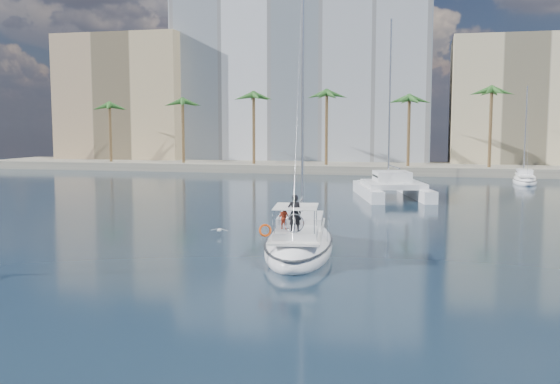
# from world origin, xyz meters

# --- Properties ---
(ground) EXTENTS (160.00, 160.00, 0.00)m
(ground) POSITION_xyz_m (0.00, 0.00, 0.00)
(ground) COLOR black
(ground) RESTS_ON ground
(quay) EXTENTS (120.00, 14.00, 1.20)m
(quay) POSITION_xyz_m (0.00, 61.00, 0.60)
(quay) COLOR gray
(quay) RESTS_ON ground
(building_modern) EXTENTS (42.00, 16.00, 28.00)m
(building_modern) POSITION_xyz_m (-12.00, 73.00, 14.00)
(building_modern) COLOR silver
(building_modern) RESTS_ON ground
(building_tan_left) EXTENTS (22.00, 14.00, 22.00)m
(building_tan_left) POSITION_xyz_m (-42.00, 69.00, 11.00)
(building_tan_left) COLOR tan
(building_tan_left) RESTS_ON ground
(building_beige) EXTENTS (20.00, 14.00, 20.00)m
(building_beige) POSITION_xyz_m (22.00, 70.00, 10.00)
(building_beige) COLOR #C7B78F
(building_beige) RESTS_ON ground
(palm_left) EXTENTS (3.60, 3.60, 12.30)m
(palm_left) POSITION_xyz_m (-34.00, 57.00, 10.28)
(palm_left) COLOR brown
(palm_left) RESTS_ON ground
(palm_centre) EXTENTS (3.60, 3.60, 12.30)m
(palm_centre) POSITION_xyz_m (0.00, 57.00, 10.28)
(palm_centre) COLOR brown
(palm_centre) RESTS_ON ground
(main_sloop) EXTENTS (5.17, 11.94, 17.15)m
(main_sloop) POSITION_xyz_m (1.79, 1.17, 0.53)
(main_sloop) COLOR white
(main_sloop) RESTS_ON ground
(catamaran) EXTENTS (8.61, 12.83, 17.15)m
(catamaran) POSITION_xyz_m (5.33, 28.67, 1.14)
(catamaran) COLOR white
(catamaran) RESTS_ON ground
(seagull) EXTENTS (1.15, 0.49, 0.21)m
(seagull) POSITION_xyz_m (-4.18, 5.17, 0.33)
(seagull) COLOR silver
(seagull) RESTS_ON ground
(moored_yacht_a) EXTENTS (3.37, 9.52, 11.90)m
(moored_yacht_a) POSITION_xyz_m (20.00, 47.00, 0.00)
(moored_yacht_a) COLOR white
(moored_yacht_a) RESTS_ON ground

